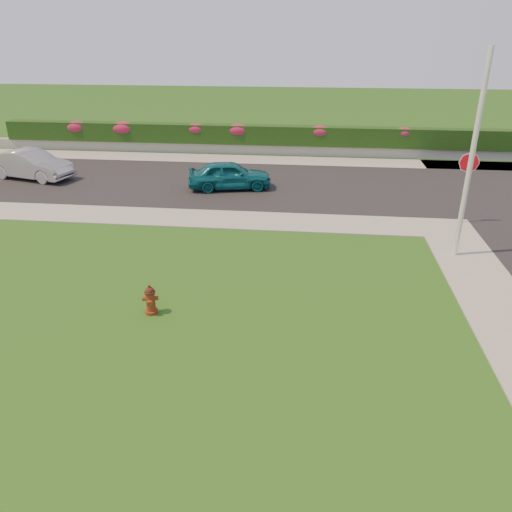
# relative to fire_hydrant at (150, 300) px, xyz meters

# --- Properties ---
(ground) EXTENTS (120.00, 120.00, 0.00)m
(ground) POSITION_rel_fire_hydrant_xyz_m (2.18, -1.79, -0.39)
(ground) COLOR black
(ground) RESTS_ON ground
(street_far) EXTENTS (26.00, 8.00, 0.04)m
(street_far) POSITION_rel_fire_hydrant_xyz_m (-2.82, 12.21, -0.37)
(street_far) COLOR black
(street_far) RESTS_ON ground
(sidewalk_far) EXTENTS (24.00, 2.00, 0.04)m
(sidewalk_far) POSITION_rel_fire_hydrant_xyz_m (-3.82, 7.21, -0.37)
(sidewalk_far) COLOR gray
(sidewalk_far) RESTS_ON ground
(curb_corner) EXTENTS (2.00, 2.00, 0.04)m
(curb_corner) POSITION_rel_fire_hydrant_xyz_m (9.18, 7.21, -0.37)
(curb_corner) COLOR gray
(curb_corner) RESTS_ON ground
(sidewalk_beyond) EXTENTS (34.00, 2.00, 0.04)m
(sidewalk_beyond) POSITION_rel_fire_hydrant_xyz_m (1.18, 17.21, -0.37)
(sidewalk_beyond) COLOR gray
(sidewalk_beyond) RESTS_ON ground
(retaining_wall) EXTENTS (34.00, 0.40, 0.60)m
(retaining_wall) POSITION_rel_fire_hydrant_xyz_m (1.18, 18.71, -0.09)
(retaining_wall) COLOR gray
(retaining_wall) RESTS_ON ground
(hedge) EXTENTS (32.00, 0.90, 1.10)m
(hedge) POSITION_rel_fire_hydrant_xyz_m (1.18, 18.81, 0.76)
(hedge) COLOR black
(hedge) RESTS_ON retaining_wall
(fire_hydrant) EXTENTS (0.43, 0.40, 0.82)m
(fire_hydrant) POSITION_rel_fire_hydrant_xyz_m (0.00, 0.00, 0.00)
(fire_hydrant) COLOR #4D1A0C
(fire_hydrant) RESTS_ON ground
(sedan_teal) EXTENTS (4.06, 2.32, 1.30)m
(sedan_teal) POSITION_rel_fire_hydrant_xyz_m (0.25, 11.33, 0.30)
(sedan_teal) COLOR #0D5863
(sedan_teal) RESTS_ON street_far
(sedan_silver) EXTENTS (4.53, 2.51, 1.41)m
(sedan_silver) POSITION_rel_fire_hydrant_xyz_m (-9.81, 11.97, 0.36)
(sedan_silver) COLOR #A1A4A8
(sedan_silver) RESTS_ON street_far
(utility_pole) EXTENTS (0.16, 0.16, 6.44)m
(utility_pole) POSITION_rel_fire_hydrant_xyz_m (8.85, 4.71, 2.83)
(utility_pole) COLOR silver
(utility_pole) RESTS_ON ground
(stop_sign) EXTENTS (0.75, 0.06, 2.74)m
(stop_sign) POSITION_rel_fire_hydrant_xyz_m (9.77, 7.87, 1.67)
(stop_sign) COLOR slate
(stop_sign) RESTS_ON ground
(flower_clump_a) EXTENTS (1.46, 0.94, 0.73)m
(flower_clump_a) POSITION_rel_fire_hydrant_xyz_m (-10.42, 18.71, 1.02)
(flower_clump_a) COLOR #AC1D4C
(flower_clump_a) RESTS_ON hedge
(flower_clump_b) EXTENTS (1.53, 0.98, 0.76)m
(flower_clump_b) POSITION_rel_fire_hydrant_xyz_m (-7.46, 18.71, 1.01)
(flower_clump_b) COLOR #AC1D4C
(flower_clump_b) RESTS_ON hedge
(flower_clump_c) EXTENTS (1.32, 0.85, 0.66)m
(flower_clump_c) POSITION_rel_fire_hydrant_xyz_m (-2.95, 18.71, 1.05)
(flower_clump_c) COLOR #AC1D4C
(flower_clump_c) RESTS_ON hedge
(flower_clump_d) EXTENTS (1.43, 0.92, 0.71)m
(flower_clump_d) POSITION_rel_fire_hydrant_xyz_m (-0.42, 18.71, 1.03)
(flower_clump_d) COLOR #AC1D4C
(flower_clump_d) RESTS_ON hedge
(flower_clump_e) EXTENTS (1.33, 0.86, 0.67)m
(flower_clump_e) POSITION_rel_fire_hydrant_xyz_m (4.40, 18.71, 1.05)
(flower_clump_e) COLOR #AC1D4C
(flower_clump_e) RESTS_ON hedge
(flower_clump_f) EXTENTS (1.20, 0.77, 0.60)m
(flower_clump_f) POSITION_rel_fire_hydrant_xyz_m (9.20, 18.71, 1.07)
(flower_clump_f) COLOR #AC1D4C
(flower_clump_f) RESTS_ON hedge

